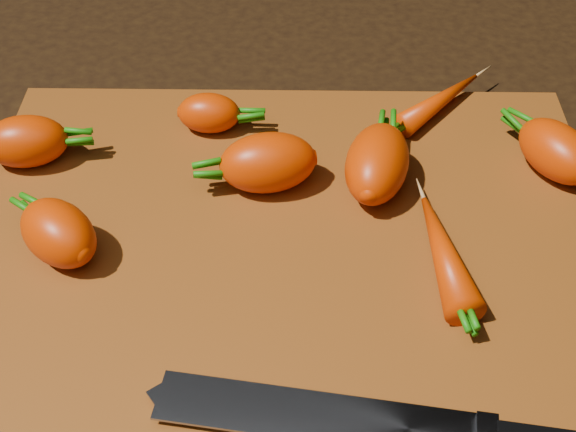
{
  "coord_description": "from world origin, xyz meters",
  "views": [
    {
      "loc": [
        0.01,
        -0.43,
        0.45
      ],
      "look_at": [
        0.0,
        0.01,
        0.03
      ],
      "focal_mm": 50.0,
      "sensor_mm": 36.0,
      "label": 1
    }
  ],
  "objects": [
    {
      "name": "cutting_board",
      "position": [
        0.0,
        0.0,
        0.01
      ],
      "size": [
        0.5,
        0.4,
        0.01
      ],
      "primitive_type": "cube",
      "color": "#6D340B",
      "rests_on": "ground"
    },
    {
      "name": "knife",
      "position": [
        0.04,
        -0.16,
        0.02
      ],
      "size": [
        0.32,
        0.07,
        0.02
      ],
      "rotation": [
        0.0,
        0.0,
        -0.15
      ],
      "color": "gray",
      "rests_on": "cutting_board"
    },
    {
      "name": "carrot_1",
      "position": [
        -0.17,
        -0.02,
        0.04
      ],
      "size": [
        0.08,
        0.08,
        0.05
      ],
      "primitive_type": "ellipsoid",
      "rotation": [
        0.0,
        0.0,
        2.39
      ],
      "color": "#CF3200",
      "rests_on": "cutting_board"
    },
    {
      "name": "carrot_2",
      "position": [
        0.07,
        0.06,
        0.04
      ],
      "size": [
        0.07,
        0.1,
        0.05
      ],
      "primitive_type": "ellipsoid",
      "rotation": [
        0.0,
        0.0,
        1.34
      ],
      "color": "#CF3200",
      "rests_on": "cutting_board"
    },
    {
      "name": "ground",
      "position": [
        0.0,
        0.0,
        -0.01
      ],
      "size": [
        2.0,
        2.0,
        0.01
      ],
      "primitive_type": "cube",
      "color": "black"
    },
    {
      "name": "carrot_7",
      "position": [
        0.11,
        -0.02,
        0.03
      ],
      "size": [
        0.05,
        0.12,
        0.03
      ],
      "primitive_type": "ellipsoid",
      "rotation": [
        0.0,
        0.0,
        1.71
      ],
      "color": "#CF3200",
      "rests_on": "cutting_board"
    },
    {
      "name": "carrot_5",
      "position": [
        0.22,
        0.09,
        0.03
      ],
      "size": [
        0.08,
        0.09,
        0.04
      ],
      "primitive_type": "ellipsoid",
      "rotation": [
        0.0,
        0.0,
        2.12
      ],
      "color": "#CF3200",
      "rests_on": "cutting_board"
    },
    {
      "name": "carrot_3",
      "position": [
        -0.02,
        0.06,
        0.04
      ],
      "size": [
        0.09,
        0.06,
        0.05
      ],
      "primitive_type": "ellipsoid",
      "rotation": [
        0.0,
        0.0,
        3.33
      ],
      "color": "#CF3200",
      "rests_on": "cutting_board"
    },
    {
      "name": "carrot_6",
      "position": [
        0.14,
        0.17,
        0.02
      ],
      "size": [
        0.09,
        0.09,
        0.02
      ],
      "primitive_type": "ellipsoid",
      "rotation": [
        0.0,
        0.0,
        0.8
      ],
      "color": "#CF3200",
      "rests_on": "cutting_board"
    },
    {
      "name": "carrot_0",
      "position": [
        -0.22,
        0.09,
        0.03
      ],
      "size": [
        0.08,
        0.05,
        0.04
      ],
      "primitive_type": "ellipsoid",
      "rotation": [
        0.0,
        0.0,
        0.16
      ],
      "color": "#CF3200",
      "rests_on": "cutting_board"
    },
    {
      "name": "carrot_4",
      "position": [
        -0.07,
        0.14,
        0.03
      ],
      "size": [
        0.06,
        0.04,
        0.04
      ],
      "primitive_type": "ellipsoid",
      "rotation": [
        0.0,
        0.0,
        -0.04
      ],
      "color": "#CF3200",
      "rests_on": "cutting_board"
    }
  ]
}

